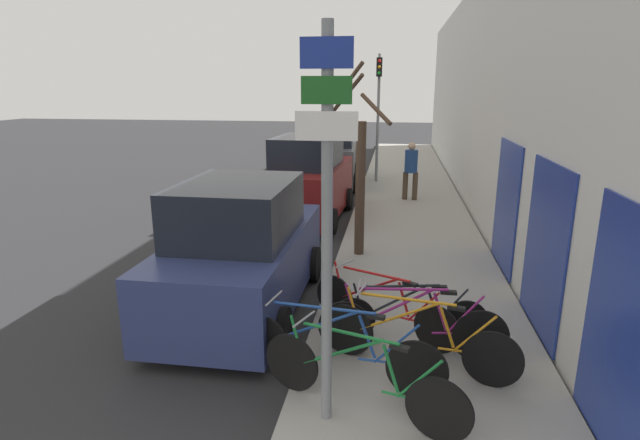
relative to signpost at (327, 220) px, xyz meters
name	(u,v)px	position (x,y,z in m)	size (l,w,h in m)	color
ground_plane	(309,229)	(-1.50, 7.61, -2.32)	(80.00, 80.00, 0.00)	#28282B
sidewalk_curb	(409,205)	(1.10, 10.41, -2.25)	(3.20, 32.00, 0.15)	#9E9B93
building_facade	(478,98)	(2.85, 10.33, 0.91)	(0.23, 32.00, 6.50)	silver
signpost	(327,220)	(0.00, 0.00, 0.00)	(0.57, 0.13, 3.97)	gray
bicycle_0	(360,379)	(0.34, 0.13, -1.77)	(2.26, 0.92, 0.95)	black
bicycle_1	(335,350)	(0.01, 0.68, -1.76)	(2.59, 0.65, 0.97)	black
bicycle_2	(416,339)	(0.96, 1.09, -1.76)	(2.42, 0.75, 0.96)	black
bicycle_3	(412,327)	(0.91, 1.38, -1.76)	(2.43, 0.44, 0.98)	black
bicycle_4	(409,316)	(0.89, 1.81, -1.81)	(2.14, 0.44, 0.85)	black
bicycle_5	(382,308)	(0.52, 1.98, -1.78)	(2.04, 1.22, 0.91)	black
parked_car_0	(242,252)	(-1.76, 2.79, -1.35)	(2.08, 4.31, 2.14)	navy
parked_car_1	(309,182)	(-1.68, 8.58, -1.28)	(2.16, 4.24, 2.28)	maroon
parked_car_2	(331,157)	(-1.70, 13.50, -1.26)	(2.14, 4.24, 2.34)	#51565B
pedestrian_near	(411,167)	(1.11, 10.85, -1.15)	(0.46, 0.39, 1.76)	#4C3D2D
street_tree	(358,172)	(-0.11, 5.47, -0.46)	(1.57, 1.64, 3.88)	#4C3828
traffic_light	(378,101)	(-0.05, 13.73, 0.71)	(0.20, 0.30, 4.50)	gray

